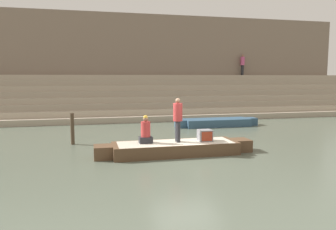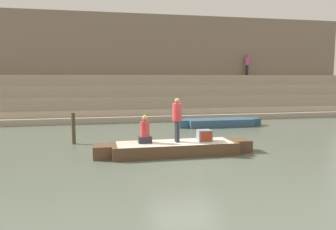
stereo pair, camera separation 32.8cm
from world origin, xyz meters
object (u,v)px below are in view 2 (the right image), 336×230
(rowboat_main, at_px, (175,148))
(person_standing, at_px, (177,117))
(person_rowing, at_px, (145,132))
(mooring_post, at_px, (73,128))
(tv_set, at_px, (204,136))
(moored_boat_shore, at_px, (219,122))
(person_on_steps, at_px, (247,63))

(rowboat_main, height_order, person_standing, person_standing)
(person_standing, bearing_deg, person_rowing, 160.19)
(mooring_post, bearing_deg, person_standing, -34.89)
(tv_set, bearing_deg, person_standing, -179.07)
(moored_boat_shore, bearing_deg, person_on_steps, 52.37)
(moored_boat_shore, distance_m, mooring_post, 8.86)
(rowboat_main, distance_m, mooring_post, 4.81)
(rowboat_main, xyz_separation_m, person_standing, (0.11, 0.05, 1.17))
(person_rowing, distance_m, moored_boat_shore, 8.26)
(rowboat_main, xyz_separation_m, mooring_post, (-3.87, 2.82, 0.44))
(person_standing, height_order, person_rowing, person_standing)
(tv_set, bearing_deg, mooring_post, 155.40)
(rowboat_main, relative_size, person_standing, 3.62)
(rowboat_main, height_order, mooring_post, mooring_post)
(tv_set, relative_size, moored_boat_shore, 0.10)
(person_rowing, distance_m, mooring_post, 3.86)
(person_standing, relative_size, tv_set, 3.29)
(moored_boat_shore, bearing_deg, person_rowing, -132.08)
(rowboat_main, relative_size, moored_boat_shore, 1.20)
(rowboat_main, relative_size, person_on_steps, 3.58)
(moored_boat_shore, bearing_deg, tv_set, -117.17)
(person_standing, relative_size, moored_boat_shore, 0.33)
(tv_set, distance_m, moored_boat_shore, 7.13)
(tv_set, distance_m, mooring_post, 5.78)
(person_rowing, relative_size, tv_set, 2.07)
(moored_boat_shore, bearing_deg, person_standing, -124.68)
(rowboat_main, relative_size, tv_set, 11.91)
(rowboat_main, xyz_separation_m, tv_set, (1.17, -0.02, 0.44))
(person_standing, distance_m, person_on_steps, 16.11)
(person_on_steps, bearing_deg, rowboat_main, -162.37)
(tv_set, relative_size, person_on_steps, 0.30)
(person_standing, height_order, mooring_post, person_standing)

